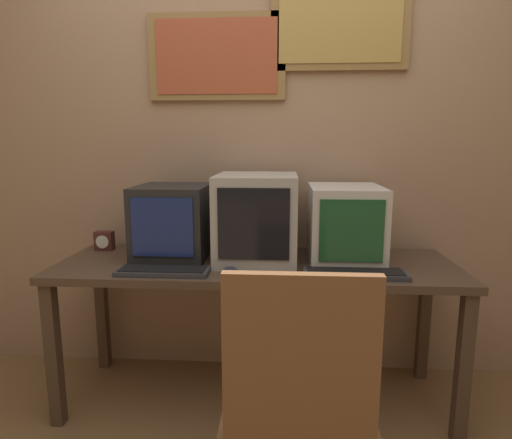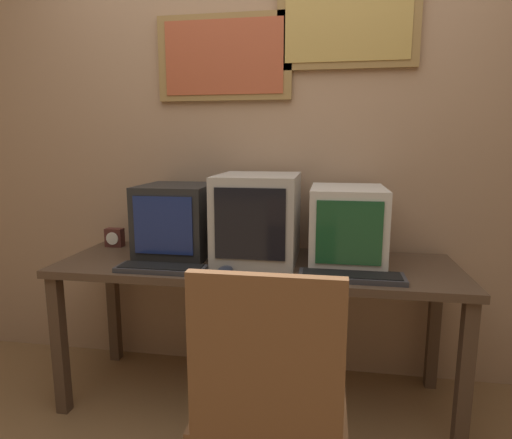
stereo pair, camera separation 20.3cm
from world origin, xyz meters
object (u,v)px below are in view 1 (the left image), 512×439
at_px(desk_clock, 104,241).
at_px(keyboard_main, 163,271).
at_px(mouse_near_keyboard, 230,271).
at_px(office_chair, 297,426).
at_px(monitor_right, 345,224).
at_px(keyboard_side, 355,273).
at_px(monitor_left, 173,221).
at_px(monitor_center, 258,217).

bearing_deg(desk_clock, keyboard_main, -42.73).
bearing_deg(mouse_near_keyboard, office_chair, -63.73).
height_order(monitor_right, keyboard_side, monitor_right).
bearing_deg(monitor_left, desk_clock, 166.02).
distance_m(monitor_center, desk_clock, 0.86).
relative_size(monitor_left, keyboard_main, 0.97).
distance_m(keyboard_side, mouse_near_keyboard, 0.54).
distance_m(monitor_right, keyboard_main, 0.89).
height_order(keyboard_side, mouse_near_keyboard, mouse_near_keyboard).
xyz_separation_m(keyboard_side, mouse_near_keyboard, (-0.54, -0.02, 0.00)).
bearing_deg(mouse_near_keyboard, keyboard_main, -179.20).
bearing_deg(keyboard_side, monitor_center, 149.81).
distance_m(monitor_center, keyboard_side, 0.54).
distance_m(monitor_center, monitor_right, 0.42).
bearing_deg(monitor_left, mouse_near_keyboard, -42.47).
xyz_separation_m(monitor_left, monitor_center, (0.43, -0.02, 0.03)).
xyz_separation_m(monitor_right, mouse_near_keyboard, (-0.53, -0.28, -0.17)).
distance_m(keyboard_side, desk_clock, 1.32).
distance_m(monitor_left, keyboard_main, 0.34).
xyz_separation_m(desk_clock, office_chair, (1.01, -0.97, -0.36)).
height_order(mouse_near_keyboard, desk_clock, desk_clock).
height_order(monitor_center, office_chair, monitor_center).
height_order(keyboard_side, office_chair, office_chair).
bearing_deg(office_chair, keyboard_side, 66.12).
bearing_deg(monitor_right, mouse_near_keyboard, -152.34).
relative_size(mouse_near_keyboard, desk_clock, 1.10).
xyz_separation_m(keyboard_main, keyboard_side, (0.84, 0.02, -0.00)).
relative_size(keyboard_side, desk_clock, 4.37).
height_order(keyboard_side, desk_clock, desk_clock).
xyz_separation_m(monitor_right, keyboard_main, (-0.82, -0.28, -0.17)).
bearing_deg(keyboard_main, keyboard_side, 1.40).
relative_size(monitor_center, desk_clock, 4.53).
bearing_deg(office_chair, mouse_near_keyboard, 116.27).
xyz_separation_m(monitor_left, keyboard_side, (0.86, -0.28, -0.17)).
xyz_separation_m(keyboard_main, office_chair, (0.58, -0.57, -0.32)).
xyz_separation_m(keyboard_side, desk_clock, (-1.27, 0.38, 0.04)).
bearing_deg(mouse_near_keyboard, monitor_center, 68.58).
bearing_deg(keyboard_main, monitor_left, 95.05).
distance_m(monitor_left, mouse_near_keyboard, 0.46).
bearing_deg(keyboard_main, monitor_center, 34.43).
relative_size(keyboard_main, keyboard_side, 0.92).
bearing_deg(monitor_center, monitor_right, 0.90).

